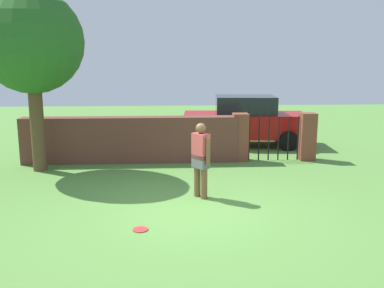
# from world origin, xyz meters

# --- Properties ---
(ground_plane) EXTENTS (40.00, 40.00, 0.00)m
(ground_plane) POSITION_xyz_m (0.00, 0.00, 0.00)
(ground_plane) COLOR #568C3D
(brick_wall) EXTENTS (6.18, 0.50, 1.32)m
(brick_wall) POSITION_xyz_m (-1.50, 4.29, 0.66)
(brick_wall) COLOR brown
(brick_wall) RESTS_ON ground
(tree) EXTENTS (2.66, 2.66, 4.72)m
(tree) POSITION_xyz_m (-3.87, 3.48, 3.35)
(tree) COLOR brown
(tree) RESTS_ON ground
(person) EXTENTS (0.39, 0.45, 1.62)m
(person) POSITION_xyz_m (0.27, 0.94, 0.90)
(person) COLOR brown
(person) RESTS_ON ground
(fence_gate) EXTENTS (2.44, 0.44, 1.40)m
(fence_gate) POSITION_xyz_m (2.69, 4.29, 0.70)
(fence_gate) COLOR brown
(fence_gate) RESTS_ON ground
(car) EXTENTS (4.32, 2.19, 1.72)m
(car) POSITION_xyz_m (2.24, 6.55, 0.86)
(car) COLOR #A51111
(car) RESTS_ON ground
(frisbee_red) EXTENTS (0.27, 0.27, 0.02)m
(frisbee_red) POSITION_xyz_m (-0.92, -0.78, 0.01)
(frisbee_red) COLOR red
(frisbee_red) RESTS_ON ground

